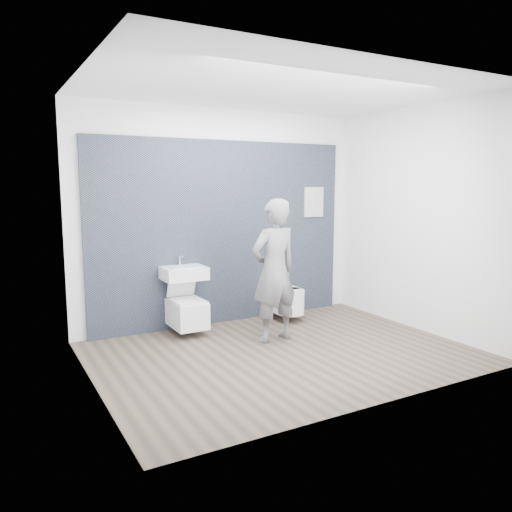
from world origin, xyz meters
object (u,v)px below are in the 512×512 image
washbasin (184,273)px  toilet_square (187,312)px  visitor (274,271)px  toilet_rounded (286,300)px

washbasin → toilet_square: washbasin is taller
washbasin → visitor: (0.81, -0.81, 0.08)m
washbasin → toilet_square: size_ratio=0.73×
toilet_square → toilet_rounded: 1.43m
washbasin → toilet_square: bearing=-90.0°
washbasin → toilet_rounded: bearing=-4.6°
washbasin → toilet_rounded: size_ratio=0.85×
washbasin → toilet_rounded: 1.51m
toilet_square → washbasin: bearing=90.0°
washbasin → toilet_square: (0.00, -0.08, -0.48)m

